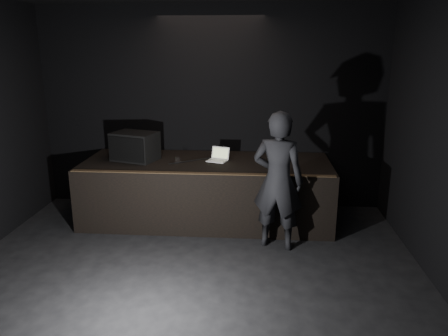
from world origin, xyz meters
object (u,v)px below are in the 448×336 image
laptop (219,157)px  beer_can (149,156)px  person (278,181)px  stage_monitor (135,146)px  stage_riser (207,190)px

laptop → beer_can: laptop is taller
person → stage_monitor: bearing=-6.8°
stage_monitor → person: person is taller
stage_riser → beer_can: bearing=-176.9°
stage_riser → laptop: (0.19, 0.07, 0.56)m
stage_monitor → person: 2.49m
stage_monitor → person: (2.29, -0.95, -0.24)m
stage_riser → person: (1.12, -0.95, 0.49)m
stage_riser → person: 1.54m
stage_riser → stage_monitor: stage_monitor is taller
stage_monitor → person: bearing=-4.6°
laptop → stage_riser: bearing=-140.5°
stage_riser → beer_can: 1.11m
stage_riser → stage_monitor: 1.39m
stage_riser → stage_monitor: (-1.18, -0.00, 0.73)m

